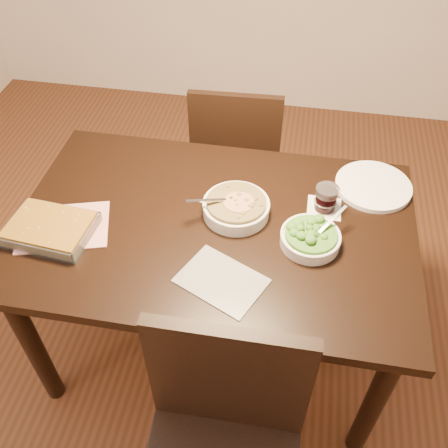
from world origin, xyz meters
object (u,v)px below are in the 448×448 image
object	(u,v)px
chair_far	(237,153)
stew_bowl	(236,207)
table	(215,242)
broccoli_bowl	(310,238)
baking_dish	(50,229)
wine_tumbler	(326,198)
chair_near	(221,448)
dinner_plate	(373,186)

from	to	relation	value
chair_far	stew_bowl	bearing A→B (deg)	95.74
table	chair_far	size ratio (longest dim) A/B	1.59
stew_bowl	broccoli_bowl	size ratio (longest dim) A/B	1.19
table	broccoli_bowl	bearing A→B (deg)	-5.93
baking_dish	chair_far	world-z (taller)	chair_far
baking_dish	chair_far	distance (m)	1.06
wine_tumbler	baking_dish	bearing A→B (deg)	-162.38
stew_bowl	wine_tumbler	bearing A→B (deg)	14.82
chair_near	chair_far	size ratio (longest dim) A/B	1.09
baking_dish	chair_near	bearing A→B (deg)	-32.15
wine_tumbler	chair_near	size ratio (longest dim) A/B	0.10
broccoli_bowl	dinner_plate	size ratio (longest dim) A/B	0.73
table	broccoli_bowl	distance (m)	0.36
stew_bowl	chair_near	world-z (taller)	chair_near
broccoli_bowl	baking_dish	world-z (taller)	broccoli_bowl
chair_near	baking_dish	bearing A→B (deg)	142.08
chair_near	wine_tumbler	bearing A→B (deg)	73.81
broccoli_bowl	wine_tumbler	distance (m)	0.19
baking_dish	wine_tumbler	size ratio (longest dim) A/B	3.26
wine_tumbler	dinner_plate	bearing A→B (deg)	38.93
stew_bowl	dinner_plate	bearing A→B (deg)	24.79
baking_dish	chair_far	bearing A→B (deg)	65.58
broccoli_bowl	baking_dish	size ratio (longest dim) A/B	0.69
baking_dish	chair_far	size ratio (longest dim) A/B	0.34
stew_bowl	wine_tumbler	world-z (taller)	wine_tumbler
wine_tumbler	chair_far	world-z (taller)	chair_far
wine_tumbler	dinner_plate	distance (m)	0.23
wine_tumbler	dinner_plate	size ratio (longest dim) A/B	0.33
stew_bowl	dinner_plate	world-z (taller)	stew_bowl
dinner_plate	chair_near	world-z (taller)	chair_near
baking_dish	wine_tumbler	xyz separation A→B (m)	(0.92, 0.29, 0.03)
table	baking_dish	distance (m)	0.57
table	stew_bowl	xyz separation A→B (m)	(0.07, 0.06, 0.13)
table	chair_far	distance (m)	0.76
dinner_plate	wine_tumbler	bearing A→B (deg)	-141.07
table	chair_far	world-z (taller)	chair_far
table	broccoli_bowl	world-z (taller)	broccoli_bowl
wine_tumbler	chair_far	xyz separation A→B (m)	(-0.41, 0.60, -0.31)
broccoli_bowl	table	bearing A→B (deg)	174.07
dinner_plate	table	bearing A→B (deg)	-152.35
table	chair_near	world-z (taller)	chair_near
broccoli_bowl	stew_bowl	bearing A→B (deg)	159.61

